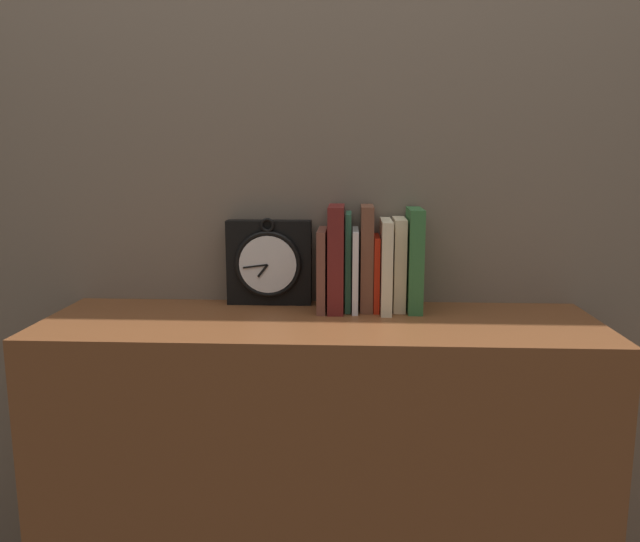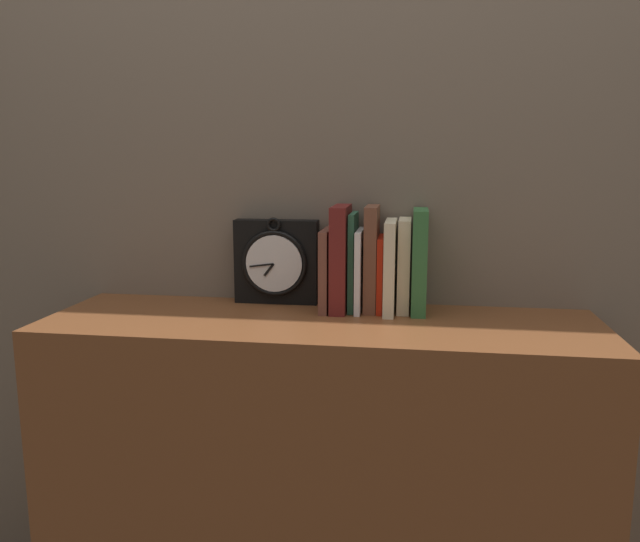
{
  "view_description": "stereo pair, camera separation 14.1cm",
  "coord_description": "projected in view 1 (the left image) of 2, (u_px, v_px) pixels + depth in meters",
  "views": [
    {
      "loc": [
        0.07,
        -1.39,
        1.3
      ],
      "look_at": [
        0.0,
        0.0,
        1.05
      ],
      "focal_mm": 35.0,
      "sensor_mm": 36.0,
      "label": 1
    },
    {
      "loc": [
        0.21,
        -1.38,
        1.3
      ],
      "look_at": [
        0.0,
        0.0,
        1.05
      ],
      "focal_mm": 35.0,
      "sensor_mm": 36.0,
      "label": 2
    }
  ],
  "objects": [
    {
      "name": "book_slot1_maroon",
      "position": [
        336.0,
        258.0,
        1.52
      ],
      "size": [
        0.04,
        0.15,
        0.25
      ],
      "color": "maroon",
      "rests_on": "bookshelf"
    },
    {
      "name": "book_slot2_green",
      "position": [
        348.0,
        261.0,
        1.53
      ],
      "size": [
        0.01,
        0.13,
        0.24
      ],
      "color": "#2C6146",
      "rests_on": "bookshelf"
    },
    {
      "name": "wall_back",
      "position": [
        324.0,
        158.0,
        1.59
      ],
      "size": [
        6.0,
        0.05,
        2.6
      ],
      "color": "#756656",
      "rests_on": "ground_plane"
    },
    {
      "name": "clock",
      "position": [
        269.0,
        263.0,
        1.58
      ],
      "size": [
        0.21,
        0.06,
        0.22
      ],
      "color": "black",
      "rests_on": "bookshelf"
    },
    {
      "name": "book_slot7_cream",
      "position": [
        399.0,
        264.0,
        1.53
      ],
      "size": [
        0.03,
        0.12,
        0.22
      ],
      "color": "beige",
      "rests_on": "bookshelf"
    },
    {
      "name": "book_slot8_green",
      "position": [
        414.0,
        260.0,
        1.51
      ],
      "size": [
        0.03,
        0.14,
        0.25
      ],
      "color": "#326B37",
      "rests_on": "bookshelf"
    },
    {
      "name": "book_slot5_red",
      "position": [
        376.0,
        272.0,
        1.53
      ],
      "size": [
        0.01,
        0.13,
        0.18
      ],
      "color": "red",
      "rests_on": "bookshelf"
    },
    {
      "name": "book_slot6_cream",
      "position": [
        386.0,
        265.0,
        1.51
      ],
      "size": [
        0.03,
        0.16,
        0.22
      ],
      "color": "beige",
      "rests_on": "bookshelf"
    },
    {
      "name": "book_slot3_white",
      "position": [
        355.0,
        270.0,
        1.52
      ],
      "size": [
        0.01,
        0.15,
        0.2
      ],
      "color": "white",
      "rests_on": "bookshelf"
    },
    {
      "name": "book_slot4_brown",
      "position": [
        367.0,
        258.0,
        1.53
      ],
      "size": [
        0.03,
        0.13,
        0.25
      ],
      "color": "brown",
      "rests_on": "bookshelf"
    },
    {
      "name": "bookshelf",
      "position": [
        320.0,
        505.0,
        1.52
      ],
      "size": [
        1.28,
        0.39,
        0.93
      ],
      "color": "brown",
      "rests_on": "ground_plane"
    },
    {
      "name": "book_slot0_brown",
      "position": [
        324.0,
        269.0,
        1.52
      ],
      "size": [
        0.02,
        0.15,
        0.2
      ],
      "color": "brown",
      "rests_on": "bookshelf"
    }
  ]
}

